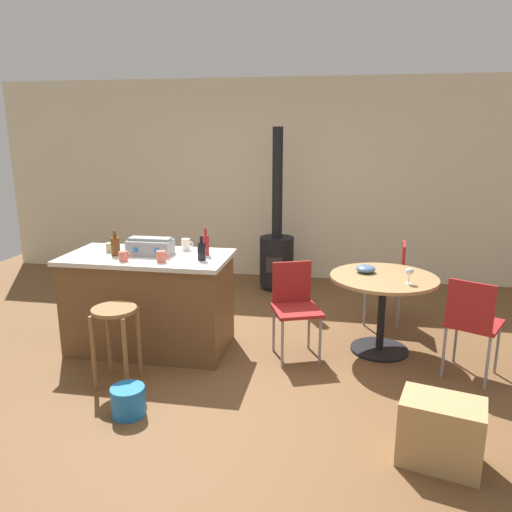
% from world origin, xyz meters
% --- Properties ---
extents(ground_plane, '(8.80, 8.80, 0.00)m').
position_xyz_m(ground_plane, '(0.00, 0.00, 0.00)').
color(ground_plane, brown).
extents(back_wall, '(8.00, 0.10, 2.70)m').
position_xyz_m(back_wall, '(0.00, 2.98, 1.35)').
color(back_wall, beige).
rests_on(back_wall, ground_plane).
extents(kitchen_island, '(1.51, 0.79, 0.91)m').
position_xyz_m(kitchen_island, '(-0.83, 0.31, 0.46)').
color(kitchen_island, brown).
rests_on(kitchen_island, ground_plane).
extents(wooden_stool, '(0.36, 0.36, 0.65)m').
position_xyz_m(wooden_stool, '(-0.84, -0.39, 0.48)').
color(wooden_stool, olive).
rests_on(wooden_stool, ground_plane).
extents(dining_table, '(0.97, 0.97, 0.73)m').
position_xyz_m(dining_table, '(1.31, 0.62, 0.56)').
color(dining_table, black).
rests_on(dining_table, ground_plane).
extents(folding_chair_near, '(0.52, 0.52, 0.86)m').
position_xyz_m(folding_chair_near, '(0.52, 0.39, 0.51)').
color(folding_chair_near, maroon).
rests_on(folding_chair_near, ground_plane).
extents(folding_chair_far, '(0.54, 0.54, 0.87)m').
position_xyz_m(folding_chair_far, '(1.99, 0.19, 0.52)').
color(folding_chair_far, maroon).
rests_on(folding_chair_far, ground_plane).
extents(folding_chair_left, '(0.43, 0.43, 0.88)m').
position_xyz_m(folding_chair_left, '(1.44, 1.38, 0.52)').
color(folding_chair_left, maroon).
rests_on(folding_chair_left, ground_plane).
extents(wood_stove, '(0.44, 0.45, 2.06)m').
position_xyz_m(wood_stove, '(0.09, 2.35, 0.51)').
color(wood_stove, black).
rests_on(wood_stove, ground_plane).
extents(toolbox, '(0.40, 0.22, 0.16)m').
position_xyz_m(toolbox, '(-0.80, 0.33, 0.98)').
color(toolbox, gray).
rests_on(toolbox, kitchen_island).
extents(bottle_0, '(0.06, 0.06, 0.25)m').
position_xyz_m(bottle_0, '(-0.30, 0.41, 1.01)').
color(bottle_0, maroon).
rests_on(bottle_0, kitchen_island).
extents(bottle_1, '(0.08, 0.08, 0.23)m').
position_xyz_m(bottle_1, '(-1.10, 0.25, 1.00)').
color(bottle_1, '#603314').
rests_on(bottle_1, kitchen_island).
extents(bottle_2, '(0.07, 0.07, 0.21)m').
position_xyz_m(bottle_2, '(-0.29, 0.22, 0.99)').
color(bottle_2, black).
rests_on(bottle_2, kitchen_island).
extents(cup_0, '(0.12, 0.08, 0.10)m').
position_xyz_m(cup_0, '(-0.61, 0.09, 0.96)').
color(cup_0, '#DB6651').
rests_on(cup_0, kitchen_island).
extents(cup_1, '(0.11, 0.08, 0.09)m').
position_xyz_m(cup_1, '(-0.95, 0.07, 0.95)').
color(cup_1, '#DB6651').
rests_on(cup_1, kitchen_island).
extents(cup_2, '(0.12, 0.09, 0.08)m').
position_xyz_m(cup_2, '(-1.21, 0.37, 0.95)').
color(cup_2, tan).
rests_on(cup_2, kitchen_island).
extents(cup_3, '(0.12, 0.08, 0.11)m').
position_xyz_m(cup_3, '(-0.54, 0.56, 0.96)').
color(cup_3, white).
rests_on(cup_3, kitchen_island).
extents(wine_glass, '(0.07, 0.07, 0.14)m').
position_xyz_m(wine_glass, '(1.50, 0.41, 0.84)').
color(wine_glass, silver).
rests_on(wine_glass, dining_table).
extents(serving_bowl, '(0.18, 0.18, 0.07)m').
position_xyz_m(serving_bowl, '(1.15, 0.71, 0.77)').
color(serving_bowl, '#4C7099').
rests_on(serving_bowl, dining_table).
extents(cardboard_box, '(0.55, 0.43, 0.42)m').
position_xyz_m(cardboard_box, '(1.57, -1.00, 0.21)').
color(cardboard_box, tan).
rests_on(cardboard_box, ground_plane).
extents(plastic_bucket, '(0.25, 0.25, 0.22)m').
position_xyz_m(plastic_bucket, '(-0.56, -0.83, 0.11)').
color(plastic_bucket, blue).
rests_on(plastic_bucket, ground_plane).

